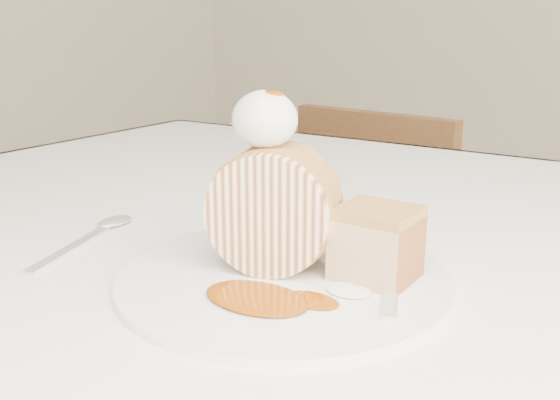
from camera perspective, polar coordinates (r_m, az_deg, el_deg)
The scene contains 10 objects.
table at distance 0.65m, azimuth 11.46°, elevation -10.90°, with size 1.40×0.90×0.75m.
chair_far at distance 1.44m, azimuth 10.02°, elevation -4.95°, with size 0.41×0.41×0.78m.
plate at distance 0.50m, azimuth 0.34°, elevation -7.09°, with size 0.26×0.26×0.01m, color white.
roulade_slice at distance 0.50m, azimuth -0.61°, elevation -0.86°, with size 0.10×0.10×0.05m, color #FDE6B0.
cake_chunk at distance 0.49m, azimuth 8.80°, elevation -4.35°, with size 0.06×0.05×0.05m, color #B38643.
whipped_cream at distance 0.48m, azimuth -1.39°, elevation 7.38°, with size 0.05×0.05×0.04m, color white.
caramel_drizzle at distance 0.48m, azimuth -1.07°, elevation 10.37°, with size 0.03×0.02×0.01m, color #893A05.
caramel_pool at distance 0.45m, azimuth -2.17°, elevation -8.90°, with size 0.08×0.05×0.00m, color #893A05, non-canonical shape.
fork at distance 0.48m, azimuth 10.14°, elevation -7.70°, with size 0.02×0.16×0.00m, color silver.
spoon at distance 0.59m, azimuth -18.64°, elevation -4.28°, with size 0.02×0.15×0.00m, color silver.
Camera 1 is at (0.20, -0.34, 0.95)m, focal length 40.00 mm.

